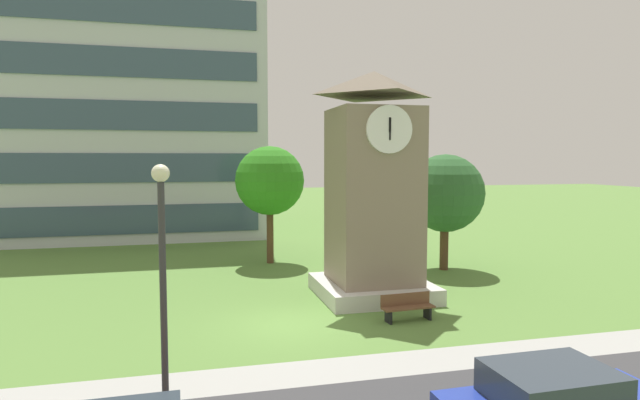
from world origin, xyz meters
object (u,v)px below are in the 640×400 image
at_px(tree_by_building, 445,194).
at_px(clock_tower, 373,199).
at_px(tree_streetside, 270,181).
at_px(street_lamp, 163,261).
at_px(park_bench, 407,307).

bearing_deg(tree_by_building, clock_tower, -142.28).
bearing_deg(tree_by_building, tree_streetside, 154.84).
distance_m(clock_tower, tree_streetside, 8.15).
bearing_deg(street_lamp, park_bench, 34.12).
relative_size(clock_tower, tree_by_building, 1.55).
bearing_deg(tree_streetside, clock_tower, -69.35).
bearing_deg(tree_by_building, park_bench, -124.87).
bearing_deg(street_lamp, tree_streetside, 73.85).
bearing_deg(tree_streetside, tree_by_building, -25.16).
height_order(tree_streetside, tree_by_building, tree_streetside).
xyz_separation_m(street_lamp, tree_by_building, (12.54, 12.28, 0.39)).
bearing_deg(street_lamp, tree_by_building, 44.40).
xyz_separation_m(clock_tower, street_lamp, (-7.50, -8.38, -0.51)).
bearing_deg(tree_streetside, park_bench, -75.00).
relative_size(clock_tower, tree_streetside, 1.44).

